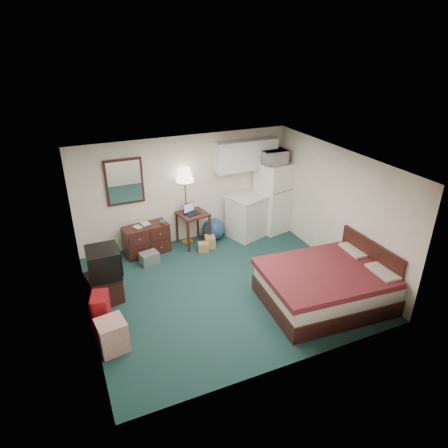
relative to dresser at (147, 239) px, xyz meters
name	(u,v)px	position (x,y,z in m)	size (l,w,h in m)	color
floor	(225,287)	(1.05, -1.94, -0.34)	(5.00, 4.50, 0.01)	#0F282A
ceiling	(225,164)	(1.05, -1.94, 2.16)	(5.00, 4.50, 0.01)	beige
walls	(225,230)	(1.05, -1.94, 0.91)	(5.01, 4.51, 2.50)	beige
mirror	(124,182)	(-0.30, 0.28, 1.31)	(0.80, 0.06, 1.00)	white
upper_cabinets	(246,155)	(2.50, 0.13, 1.61)	(1.50, 0.35, 0.70)	silver
headboard	(369,265)	(3.51, -3.12, 0.21)	(0.06, 1.56, 1.00)	#3D1816
dresser	(147,239)	(0.00, 0.00, 0.00)	(0.99, 0.45, 0.67)	#3D1816
floor_lamp	(186,206)	(0.99, 0.11, 0.59)	(0.40, 0.40, 1.85)	gold
desk	(193,229)	(1.10, -0.01, 0.06)	(0.62, 0.62, 0.78)	#3D1816
exercise_ball	(214,229)	(1.63, 0.01, -0.07)	(0.53, 0.53, 0.53)	navy
kitchen_counter	(249,216)	(2.49, -0.12, 0.17)	(0.92, 0.70, 1.01)	silver
fridge	(273,197)	(3.18, -0.06, 0.53)	(0.71, 0.71, 1.74)	white
bed	(325,286)	(2.53, -3.12, 0.01)	(2.16, 1.69, 0.69)	maroon
tv_stand	(104,288)	(-1.15, -1.44, -0.07)	(0.54, 0.59, 0.54)	#3D1816
suitcase	(101,313)	(-1.30, -2.25, 0.00)	(0.26, 0.42, 0.68)	maroon
retail_box	(112,335)	(-1.23, -2.80, -0.07)	(0.42, 0.42, 0.53)	silver
file_bin	(149,258)	(-0.07, -0.49, -0.21)	(0.38, 0.28, 0.26)	slate
cardboard_box_a	(203,247)	(1.19, -0.44, -0.23)	(0.24, 0.20, 0.20)	olive
cardboard_box_b	(210,242)	(1.40, -0.31, -0.20)	(0.23, 0.27, 0.27)	olive
laptop	(192,209)	(1.08, -0.05, 0.56)	(0.32, 0.26, 0.22)	black
crt_tv	(103,263)	(-1.10, -1.46, 0.47)	(0.57, 0.62, 0.53)	black
microwave	(274,156)	(3.09, -0.13, 1.60)	(0.59, 0.32, 0.40)	white
book_a	(134,224)	(-0.24, -0.04, 0.44)	(0.15, 0.02, 0.21)	olive
book_b	(141,220)	(-0.07, 0.06, 0.46)	(0.18, 0.02, 0.24)	olive
mug	(162,221)	(0.38, -0.04, 0.39)	(0.11, 0.09, 0.11)	#56964F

